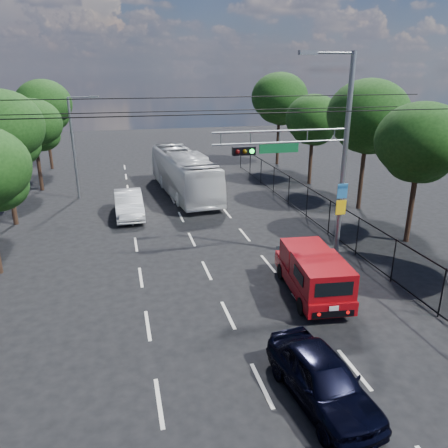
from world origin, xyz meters
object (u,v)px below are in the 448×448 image
object	(u,v)px
red_pickup	(313,272)
signal_mast	(320,152)
white_bus	(184,173)
navy_hatchback	(322,378)
white_van	(129,204)

from	to	relation	value
red_pickup	signal_mast	bearing A→B (deg)	64.41
red_pickup	white_bus	xyz separation A→B (m)	(-2.64, 16.64, 0.55)
signal_mast	red_pickup	xyz separation A→B (m)	(-1.57, -3.28, -4.23)
navy_hatchback	white_van	size ratio (longest dim) A/B	0.89
navy_hatchback	white_bus	size ratio (longest dim) A/B	0.38
red_pickup	white_van	size ratio (longest dim) A/B	1.10
navy_hatchback	red_pickup	bearing A→B (deg)	61.82
white_bus	white_van	distance (m)	6.12
white_bus	signal_mast	bearing A→B (deg)	-78.21
navy_hatchback	white_bus	xyz separation A→B (m)	(-0.33, 22.32, 0.84)
red_pickup	navy_hatchback	size ratio (longest dim) A/B	1.24
navy_hatchback	signal_mast	bearing A→B (deg)	60.53
navy_hatchback	white_bus	bearing A→B (deg)	84.80
white_van	signal_mast	bearing A→B (deg)	-47.76
red_pickup	navy_hatchback	world-z (taller)	red_pickup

